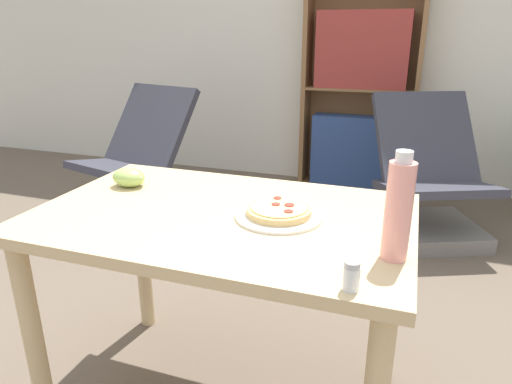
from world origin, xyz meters
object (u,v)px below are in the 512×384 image
Objects in this scene: grape_bunch at (129,177)px; lounge_chair_far at (430,193)px; pizza_on_plate at (279,213)px; bookshelf at (359,98)px; lounge_chair_near at (137,175)px; drink_bottle at (398,210)px; salt_shaker at (351,276)px.

lounge_chair_far is at bearing 55.90° from grape_bunch.
bookshelf reaches higher than pizza_on_plate.
bookshelf reaches higher than lounge_chair_near.
salt_shaker is (-0.08, -0.18, -0.09)m from drink_bottle.
lounge_chair_far is at bearing 83.30° from salt_shaker.
drink_bottle is 0.17× the size of bookshelf.
lounge_chair_near is at bearing 164.20° from lounge_chair_far.
lounge_chair_far is at bearing 85.04° from drink_bottle.
lounge_chair_far reaches higher than grape_bunch.
salt_shaker is 2.54m from lounge_chair_near.
drink_bottle is 0.22m from salt_shaker.
drink_bottle is 0.29× the size of lounge_chair_far.
grape_bunch reaches higher than pizza_on_plate.
bookshelf reaches higher than grape_bunch.
pizza_on_plate is 2.12m from lounge_chair_near.
grape_bunch is at bearing 170.09° from pizza_on_plate.
lounge_chair_far is (0.24, 2.05, -0.48)m from salt_shaker.
bookshelf is at bearing 96.68° from salt_shaker.
drink_bottle is 1.96m from lounge_chair_far.
salt_shaker reaches higher than pizza_on_plate.
grape_bunch is 0.14× the size of lounge_chair_near.
grape_bunch is 0.13× the size of lounge_chair_far.
grape_bunch is at bearing 152.53° from salt_shaker.
drink_bottle is 2.72m from bookshelf.
lounge_chair_far is (1.09, 1.61, -0.48)m from grape_bunch.
bookshelf is at bearing 98.78° from drink_bottle.
drink_bottle is 3.98× the size of salt_shaker.
drink_bottle is at bearing -15.60° from grape_bunch.
salt_shaker is at bearing -52.43° from pizza_on_plate.
lounge_chair_near is 2.00m from lounge_chair_far.
pizza_on_plate is 2.53m from bookshelf.
lounge_chair_far reaches higher than salt_shaker.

